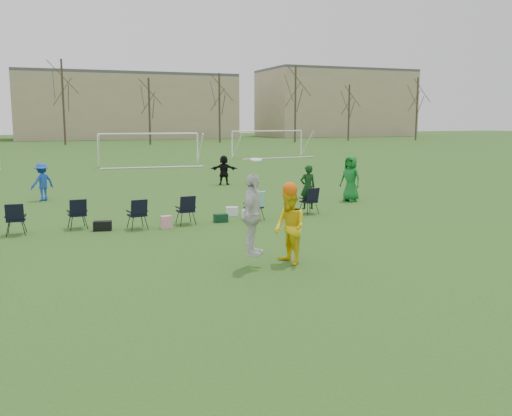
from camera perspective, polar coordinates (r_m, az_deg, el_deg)
name	(u,v)px	position (r m, az deg, el deg)	size (l,w,h in m)	color
ground	(251,291)	(11.69, -0.51, -8.32)	(260.00, 260.00, 0.00)	#27561A
fielder_blue	(42,182)	(25.98, -20.60, 2.46)	(1.05, 0.60, 1.62)	#1842BB
fielder_green_far	(351,179)	(24.51, 9.44, 2.92)	(0.94, 0.61, 1.93)	#136D27
fielder_black	(224,170)	(30.41, -3.23, 3.81)	(1.45, 0.46, 1.57)	black
center_contest	(272,221)	(13.42, 1.62, -1.29)	(1.87, 1.19, 2.58)	silver
sideline_setup	(194,207)	(19.31, -6.21, 0.09)	(10.67, 1.83, 1.79)	#0E3412
goal_mid	(149,140)	(43.21, -10.66, 6.68)	(7.40, 0.63, 2.46)	white
goal_right	(268,136)	(52.41, 1.20, 7.19)	(7.35, 1.14, 2.46)	white
tree_line	(66,107)	(80.42, -18.47, 9.58)	(110.28, 3.28, 11.40)	#382B21
building_row	(96,105)	(107.01, -15.69, 9.90)	(126.00, 16.00, 13.00)	tan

